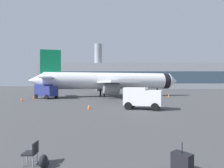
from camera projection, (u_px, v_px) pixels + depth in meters
name	position (u px, v px, depth m)	size (l,w,h in m)	color
airplane_at_gate	(109.00, 81.00, 44.70)	(35.46, 32.25, 10.50)	white
service_truck	(46.00, 91.00, 38.77)	(5.23, 4.44, 2.90)	navy
cargo_van	(142.00, 97.00, 22.66)	(4.81, 3.50, 2.60)	white
safety_cone_near	(89.00, 107.00, 22.82)	(0.44, 0.44, 0.60)	#F2590C
safety_cone_mid	(169.00, 95.00, 43.26)	(0.44, 0.44, 0.67)	#F2590C
safety_cone_far	(22.00, 99.00, 32.69)	(0.44, 0.44, 0.68)	#F2590C
safety_cone_outer	(34.00, 97.00, 36.77)	(0.44, 0.44, 0.77)	#F2590C
rolling_suitcase	(182.00, 163.00, 6.41)	(0.72, 0.75, 1.10)	black
traveller_backpack	(44.00, 161.00, 6.94)	(0.36, 0.40, 0.48)	black
gate_chair	(32.00, 152.00, 7.21)	(0.48, 0.48, 0.86)	black
terminal_building	(131.00, 76.00, 112.67)	(106.46, 16.15, 26.42)	gray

